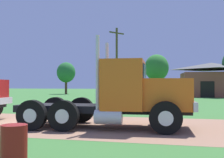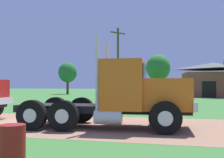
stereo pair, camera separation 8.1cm
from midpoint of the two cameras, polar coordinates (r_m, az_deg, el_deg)
ground_plane at (r=13.16m, az=-18.04°, el=-8.68°), size 200.00×200.00×0.00m
dirt_track at (r=13.16m, az=-18.04°, el=-8.67°), size 120.00×6.35×0.01m
truck_foreground_white at (r=10.80m, az=3.28°, el=-3.56°), size 7.16×3.06×3.57m
steel_barrel at (r=6.07m, az=-19.91°, el=-13.24°), size 0.54×0.54×0.90m
shed_building at (r=42.33m, az=20.57°, el=-0.23°), size 9.23×8.47×4.97m
utility_pole_near at (r=32.22m, az=1.34°, el=3.73°), size 1.44×1.84×8.50m
tree_left at (r=51.20m, az=-9.28°, el=1.35°), size 3.44×3.44×5.93m
tree_mid at (r=52.38m, az=9.74°, el=2.36°), size 4.58×4.58×7.52m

